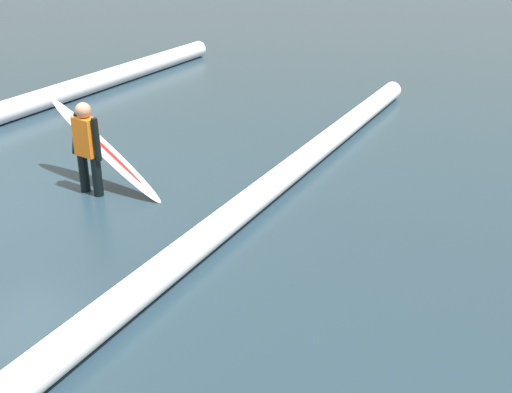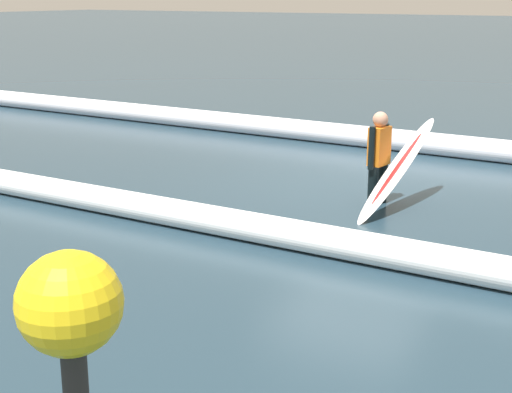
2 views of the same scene
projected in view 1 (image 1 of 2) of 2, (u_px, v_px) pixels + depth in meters
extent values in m
plane|color=#213644|center=(2.00, 202.00, 9.02)|extent=(189.35, 189.35, 0.00)
cylinder|color=black|center=(84.00, 172.00, 9.25)|extent=(0.14, 0.14, 0.59)
cylinder|color=black|center=(97.00, 176.00, 9.10)|extent=(0.14, 0.14, 0.59)
cube|color=orange|center=(86.00, 137.00, 8.94)|extent=(0.24, 0.36, 0.55)
sphere|color=tan|center=(83.00, 110.00, 8.78)|extent=(0.22, 0.22, 0.22)
cylinder|color=black|center=(76.00, 134.00, 9.05)|extent=(0.09, 0.20, 0.62)
cylinder|color=black|center=(97.00, 140.00, 8.82)|extent=(0.09, 0.10, 0.61)
ellipsoid|color=white|center=(105.00, 149.00, 9.28)|extent=(0.55, 2.13, 1.20)
ellipsoid|color=red|center=(105.00, 149.00, 9.28)|extent=(0.32, 1.69, 0.97)
cylinder|color=white|center=(208.00, 235.00, 7.71)|extent=(15.14, 0.37, 0.37)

